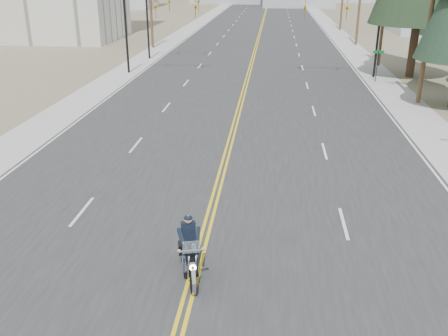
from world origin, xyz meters
The scene contains 12 objects.
ground_plane centered at (0.00, 0.00, 0.00)m, with size 400.00×400.00×0.00m, color #776D56.
road centered at (0.00, 70.00, 0.01)m, with size 20.00×200.00×0.01m, color #303033.
sidewalk_left centered at (-11.50, 70.00, 0.01)m, with size 3.00×200.00×0.01m, color #A5A5A0.
sidewalk_right centered at (11.50, 70.00, 0.01)m, with size 3.00×200.00×0.01m, color #A5A5A0.
traffic_mast_left centered at (-8.98, 32.00, 4.94)m, with size 7.10×0.26×7.00m.
traffic_mast_right centered at (8.98, 32.00, 4.94)m, with size 7.10×0.26×7.00m.
traffic_mast_far centered at (-9.31, 40.00, 4.87)m, with size 6.10×0.26×7.00m.
street_sign centered at (10.80, 30.00, 1.80)m, with size 0.90×0.06×2.62m.
utility_pole_b centered at (12.50, 23.00, 5.98)m, with size 2.20×0.30×11.50m.
utility_pole_c centered at (12.50, 38.00, 5.73)m, with size 2.20×0.30×11.00m.
utility_pole_left centered at (-12.50, 48.00, 5.48)m, with size 2.20×0.30×10.50m.
motorcyclist centered at (-0.11, 0.15, 0.94)m, with size 1.03×2.41×1.89m, color black, non-canonical shape.
Camera 1 is at (2.19, -12.74, 8.72)m, focal length 40.00 mm.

